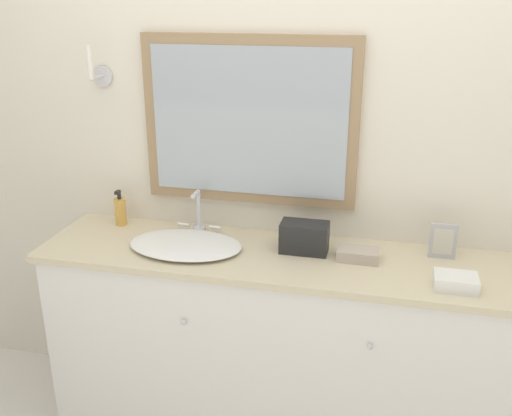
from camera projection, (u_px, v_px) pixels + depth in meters
The scene contains 8 objects.
wall_back at pixel (299, 145), 2.46m from camera, with size 8.00×0.18×2.55m.
vanity_counter at pixel (285, 346), 2.50m from camera, with size 2.09×0.51×0.88m.
sink_basin at pixel (186, 243), 2.42m from camera, with size 0.49×0.38×0.20m.
soap_bottle at pixel (120, 211), 2.64m from camera, with size 0.05×0.05×0.17m.
appliance_box at pixel (304, 237), 2.36m from camera, with size 0.20×0.11×0.13m.
picture_frame at pixel (443, 241), 2.30m from camera, with size 0.11×0.01×0.15m.
hand_towel_near_sink at pixel (358, 254), 2.31m from camera, with size 0.17×0.10×0.05m.
hand_towel_far_corner at pixel (456, 282), 2.08m from camera, with size 0.16×0.11×0.05m.
Camera 1 is at (0.37, -1.82, 1.89)m, focal length 40.00 mm.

